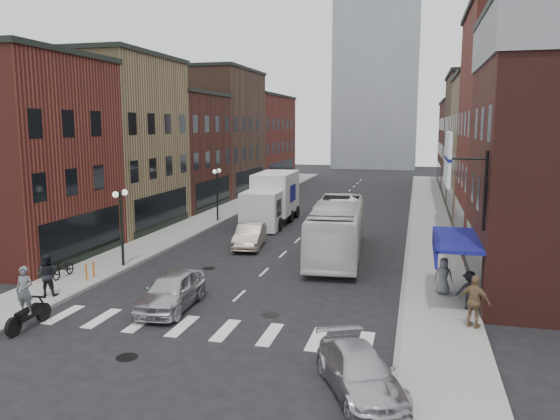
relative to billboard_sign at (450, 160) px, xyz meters
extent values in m
plane|color=black|center=(-8.59, -0.50, -6.13)|extent=(160.00, 160.00, 0.00)
cube|color=gray|center=(-17.09, 21.50, -6.06)|extent=(3.00, 74.00, 0.15)
cube|color=gray|center=(-0.09, 21.50, -6.06)|extent=(3.00, 74.00, 0.15)
cube|color=gray|center=(-15.59, 21.50, -6.13)|extent=(0.20, 74.00, 0.16)
cube|color=gray|center=(-1.59, 21.50, -6.13)|extent=(0.20, 74.00, 0.16)
cube|color=silver|center=(-8.59, -3.50, -6.13)|extent=(12.00, 2.20, 0.01)
cube|color=maroon|center=(-23.59, 4.00, -0.63)|extent=(10.00, 9.00, 11.00)
cube|color=black|center=(-18.61, 4.00, -4.53)|extent=(0.08, 7.20, 2.20)
cube|color=olive|center=(-23.59, 13.50, -0.13)|extent=(10.00, 10.00, 12.00)
cube|color=black|center=(-18.61, 13.50, -4.53)|extent=(0.08, 8.00, 2.20)
cube|color=black|center=(-23.59, 13.50, 6.02)|extent=(10.30, 10.20, 0.30)
cube|color=#461D19|center=(-23.59, 23.50, -1.13)|extent=(10.00, 10.00, 10.00)
cube|color=black|center=(-18.61, 23.50, -4.53)|extent=(0.08, 8.00, 2.20)
cube|color=black|center=(-23.59, 23.50, 4.02)|extent=(10.30, 10.20, 0.30)
cube|color=#4B3025|center=(-23.59, 34.50, 0.37)|extent=(10.00, 12.00, 13.00)
cube|color=black|center=(-18.61, 34.50, -4.53)|extent=(0.08, 9.60, 2.20)
cube|color=black|center=(-23.59, 34.50, 7.02)|extent=(10.30, 12.20, 0.30)
cube|color=maroon|center=(-23.59, 48.50, -0.63)|extent=(10.00, 16.00, 11.00)
cube|color=black|center=(-18.61, 48.50, -4.53)|extent=(0.08, 12.80, 2.20)
cube|color=black|center=(-23.59, 48.50, 5.02)|extent=(10.30, 16.20, 0.30)
cube|color=black|center=(1.43, 4.00, -4.53)|extent=(0.08, 7.20, 2.20)
cube|color=maroon|center=(6.41, 13.50, 0.87)|extent=(10.00, 10.00, 14.00)
cube|color=black|center=(1.43, 13.50, -4.53)|extent=(0.08, 8.00, 2.20)
cube|color=olive|center=(6.41, 23.50, -0.63)|extent=(10.00, 10.00, 11.00)
cube|color=black|center=(1.43, 23.50, -4.53)|extent=(0.08, 8.00, 2.20)
cube|color=black|center=(6.41, 23.50, 5.02)|extent=(10.30, 10.20, 0.30)
cube|color=#4B3025|center=(6.41, 34.50, -0.13)|extent=(10.00, 12.00, 12.00)
cube|color=black|center=(1.43, 34.50, -4.53)|extent=(0.08, 9.60, 2.20)
cube|color=black|center=(6.41, 34.50, 6.02)|extent=(10.30, 12.20, 0.30)
cube|color=#461D19|center=(6.41, 48.50, -1.13)|extent=(10.00, 16.00, 10.00)
cube|color=black|center=(1.43, 48.50, -4.53)|extent=(0.08, 12.80, 2.20)
cube|color=black|center=(6.41, 48.50, 4.02)|extent=(10.30, 16.20, 0.30)
cube|color=navy|center=(0.51, 2.00, -3.43)|extent=(1.80, 5.00, 0.15)
cube|color=navy|center=(-0.34, 2.00, -3.78)|extent=(0.10, 5.00, 0.70)
cylinder|color=black|center=(1.31, 0.00, -1.13)|extent=(0.12, 0.12, 3.00)
cylinder|color=black|center=(0.61, 0.00, 0.07)|extent=(1.40, 0.08, 0.08)
cube|color=silver|center=(-0.09, 0.00, 0.07)|extent=(0.12, 3.00, 2.00)
cube|color=#9399A0|center=(-8.59, 77.50, 18.87)|extent=(14.00, 14.00, 50.00)
cylinder|color=black|center=(-15.99, 3.50, -4.13)|extent=(0.14, 0.14, 4.00)
cylinder|color=black|center=(-15.99, 3.50, -2.13)|extent=(0.06, 0.90, 0.06)
sphere|color=white|center=(-15.99, 3.05, -2.18)|extent=(0.32, 0.32, 0.32)
sphere|color=white|center=(-15.99, 3.95, -2.18)|extent=(0.32, 0.32, 0.32)
cylinder|color=black|center=(-15.99, 17.50, -4.13)|extent=(0.14, 0.14, 4.00)
cylinder|color=black|center=(-15.99, 17.50, -2.13)|extent=(0.06, 0.90, 0.06)
sphere|color=white|center=(-15.99, 17.05, -2.18)|extent=(0.32, 0.32, 0.32)
sphere|color=white|center=(-15.99, 17.95, -2.18)|extent=(0.32, 0.32, 0.32)
cylinder|color=#D8590C|center=(-16.19, 0.50, -5.58)|extent=(0.08, 0.08, 0.80)
cylinder|color=#D8590C|center=(-16.19, 1.10, -5.58)|extent=(0.08, 0.08, 0.80)
cube|color=silver|center=(-11.75, 14.97, -4.69)|extent=(2.67, 2.87, 2.68)
cube|color=black|center=(-11.75, 14.97, -4.42)|extent=(2.66, 1.59, 1.18)
cube|color=silver|center=(-11.75, 19.04, -3.88)|extent=(2.87, 5.66, 3.11)
cube|color=navy|center=(-11.75, 19.04, -3.88)|extent=(2.79, 2.24, 1.29)
cube|color=black|center=(-11.75, 18.83, -5.65)|extent=(2.60, 7.04, 0.38)
cylinder|color=black|center=(-12.98, 15.19, -5.65)|extent=(0.30, 0.96, 0.96)
cylinder|color=black|center=(-10.52, 15.19, -5.65)|extent=(0.30, 0.96, 0.96)
cylinder|color=black|center=(-12.98, 18.83, -5.65)|extent=(0.30, 0.96, 0.96)
cylinder|color=black|center=(-10.52, 18.83, -5.65)|extent=(0.30, 0.96, 0.96)
cylinder|color=black|center=(-12.98, 20.97, -5.65)|extent=(0.30, 0.96, 0.96)
cylinder|color=black|center=(-10.52, 20.97, -5.65)|extent=(0.30, 0.96, 0.96)
cylinder|color=black|center=(-14.89, -4.28, -5.78)|extent=(0.15, 0.71, 0.71)
cylinder|color=black|center=(-14.89, -5.91, -5.78)|extent=(0.15, 0.71, 0.71)
cube|color=black|center=(-14.89, -5.10, -5.54)|extent=(0.40, 1.32, 0.38)
cube|color=black|center=(-14.89, -4.50, -5.10)|extent=(0.60, 0.12, 0.06)
imported|color=#5A5E62|center=(-14.89, -5.20, -4.65)|extent=(0.69, 0.49, 1.79)
imported|color=silver|center=(-5.51, 8.96, -4.55)|extent=(3.49, 11.51, 3.16)
imported|color=silver|center=(-10.74, -1.76, -5.38)|extent=(2.00, 4.53, 1.52)
imported|color=beige|center=(-10.97, 9.79, -5.41)|extent=(2.12, 4.55, 1.44)
imported|color=#B9B9BE|center=(-2.53, -7.01, -5.52)|extent=(3.36, 4.56, 1.23)
imported|color=black|center=(-17.59, 0.74, -5.54)|extent=(0.67, 1.72, 0.89)
imported|color=black|center=(-16.48, -1.86, -5.07)|extent=(0.96, 0.65, 1.82)
imported|color=black|center=(1.01, 0.70, -5.20)|extent=(1.01, 0.50, 1.56)
imported|color=brown|center=(1.01, -1.38, -5.01)|extent=(1.28, 1.04, 1.96)
imported|color=slate|center=(0.09, 2.51, -5.18)|extent=(0.88, 0.67, 1.61)
camera|label=1|loc=(-1.18, -21.48, 1.33)|focal=35.00mm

